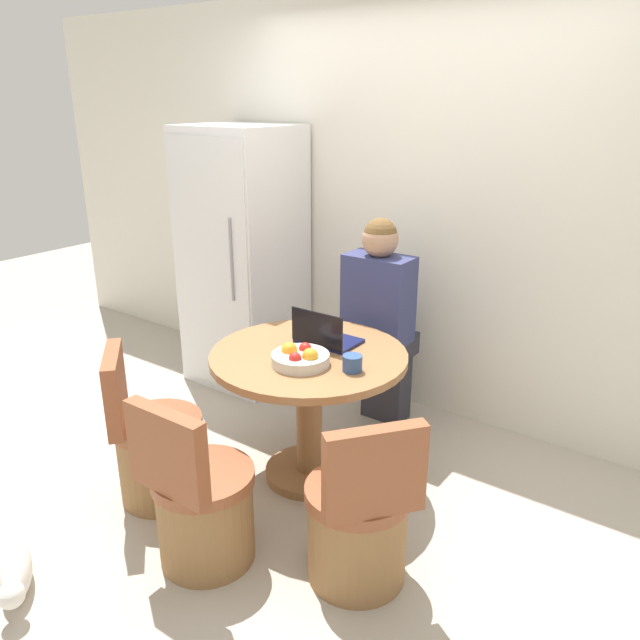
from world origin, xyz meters
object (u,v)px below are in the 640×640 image
object	(u,v)px
refrigerator	(243,259)
laptop	(325,337)
chair_near_right_corner	(359,525)
cat	(15,573)
chair_near_left_corner	(156,450)
fruit_bowl	(300,358)
dining_table	(309,389)
chair_near_camera	(202,508)
person_seated	(381,315)

from	to	relation	value
refrigerator	laptop	bearing A→B (deg)	-28.42
chair_near_right_corner	cat	bearing A→B (deg)	-12.64
chair_near_left_corner	fruit_bowl	world-z (taller)	fruit_bowl
dining_table	chair_near_left_corner	size ratio (longest dim) A/B	1.24
chair_near_camera	laptop	xyz separation A→B (m)	(-0.01, 0.95, 0.50)
chair_near_camera	laptop	bearing A→B (deg)	-90.08
chair_near_camera	cat	xyz separation A→B (m)	(-0.50, -0.61, -0.18)
dining_table	person_seated	distance (m)	0.76
chair_near_left_corner	cat	world-z (taller)	chair_near_left_corner
chair_near_right_corner	laptop	distance (m)	1.04
chair_near_left_corner	refrigerator	bearing A→B (deg)	-24.46
dining_table	laptop	xyz separation A→B (m)	(-0.00, 0.15, 0.25)
chair_near_camera	fruit_bowl	world-z (taller)	fruit_bowl
chair_near_right_corner	person_seated	size ratio (longest dim) A/B	0.62
person_seated	chair_near_camera	bearing A→B (deg)	90.37
chair_near_left_corner	fruit_bowl	bearing A→B (deg)	-100.21
chair_near_camera	cat	distance (m)	0.81
refrigerator	fruit_bowl	bearing A→B (deg)	-37.07
cat	dining_table	bearing A→B (deg)	104.33
chair_near_right_corner	cat	size ratio (longest dim) A/B	2.08
refrigerator	dining_table	world-z (taller)	refrigerator
person_seated	cat	bearing A→B (deg)	77.23
dining_table	chair_near_left_corner	bearing A→B (deg)	-131.19
laptop	fruit_bowl	world-z (taller)	laptop
chair_near_left_corner	chair_near_right_corner	distance (m)	1.17
chair_near_camera	laptop	distance (m)	1.08
refrigerator	dining_table	distance (m)	1.44
laptop	cat	bearing A→B (deg)	72.68
laptop	chair_near_right_corner	bearing A→B (deg)	134.54
chair_near_camera	chair_near_left_corner	bearing A→B (deg)	-20.92
chair_near_left_corner	dining_table	bearing A→B (deg)	-90.00
refrigerator	cat	world-z (taller)	refrigerator
chair_near_right_corner	person_seated	distance (m)	1.46
refrigerator	fruit_bowl	size ratio (longest dim) A/B	6.26
refrigerator	chair_near_right_corner	xyz separation A→B (m)	(1.79, -1.27, -0.63)
chair_near_camera	cat	world-z (taller)	chair_near_camera
laptop	cat	size ratio (longest dim) A/B	0.81
dining_table	chair_near_camera	size ratio (longest dim) A/B	1.24
chair_near_left_corner	cat	size ratio (longest dim) A/B	2.08
dining_table	chair_near_right_corner	distance (m)	0.84
refrigerator	laptop	size ratio (longest dim) A/B	5.65
fruit_bowl	cat	distance (m)	1.54
refrigerator	chair_near_camera	size ratio (longest dim) A/B	2.19
chair_near_right_corner	dining_table	bearing A→B (deg)	-90.00
chair_near_right_corner	refrigerator	bearing A→B (deg)	-87.29
chair_near_right_corner	person_seated	bearing A→B (deg)	-114.62
refrigerator	cat	bearing A→B (deg)	-73.03
laptop	fruit_bowl	xyz separation A→B (m)	(0.05, -0.29, -0.00)
chair_near_left_corner	laptop	xyz separation A→B (m)	(0.53, 0.75, 0.50)
person_seated	laptop	distance (m)	0.59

